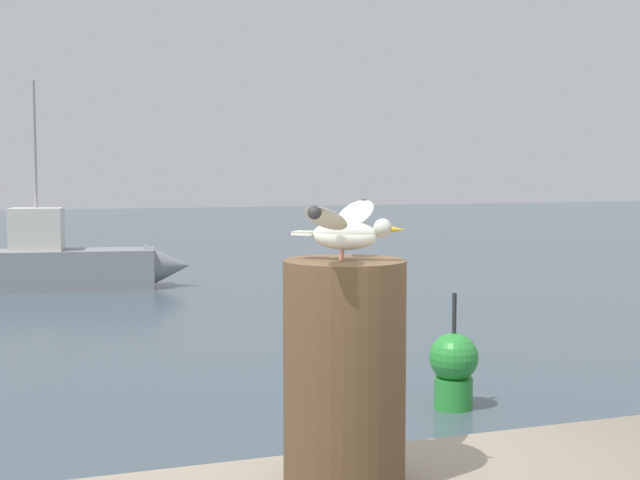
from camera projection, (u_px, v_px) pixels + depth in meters
mooring_post at (344, 372)px, 3.04m from camera, size 0.42×0.42×0.78m
seagull at (346, 227)px, 3.00m from camera, size 0.48×0.59×0.20m
boat_grey at (71, 263)px, 20.10m from camera, size 5.44×1.99×4.73m
channel_buoy at (454, 367)px, 10.04m from camera, size 0.56×0.56×1.33m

